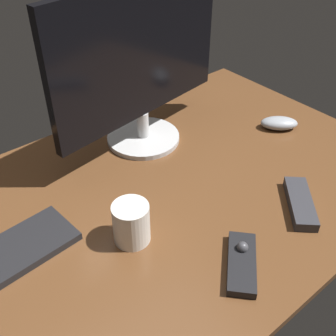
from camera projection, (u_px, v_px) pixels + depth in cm
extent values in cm
cube|color=brown|center=(147.00, 204.00, 102.32)|extent=(140.00, 84.00, 2.00)
cylinder|color=silver|center=(143.00, 138.00, 122.56)|extent=(21.25, 21.25, 1.45)
cylinder|color=silver|center=(143.00, 124.00, 119.75)|extent=(3.40, 3.40, 7.72)
cube|color=black|center=(140.00, 52.00, 106.47)|extent=(56.45, 10.16, 35.60)
ellipsoid|color=#999EA5|center=(279.00, 123.00, 126.87)|extent=(12.38, 11.92, 3.64)
cube|color=black|center=(242.00, 263.00, 85.30)|extent=(15.46, 14.73, 1.91)
sphere|color=#3F3F44|center=(243.00, 247.00, 86.90)|extent=(2.43, 2.43, 2.43)
cube|color=#2D2D33|center=(300.00, 203.00, 99.31)|extent=(15.48, 15.91, 2.47)
cylinder|color=silver|center=(131.00, 223.00, 89.05)|extent=(8.08, 8.08, 9.61)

